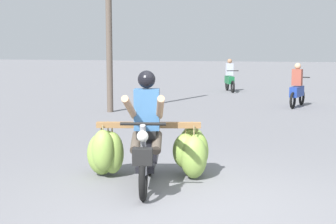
{
  "coord_description": "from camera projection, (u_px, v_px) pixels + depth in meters",
  "views": [
    {
      "loc": [
        1.34,
        -5.38,
        1.89
      ],
      "look_at": [
        -0.79,
        1.65,
        0.9
      ],
      "focal_mm": 51.66,
      "sensor_mm": 36.0,
      "label": 1
    }
  ],
  "objects": [
    {
      "name": "ground_plane",
      "position": [
        191.0,
        207.0,
        5.74
      ],
      "size": [
        120.0,
        120.0,
        0.0
      ],
      "primitive_type": "plane",
      "color": "slate"
    },
    {
      "name": "motorbike_distant_far_ahead",
      "position": [
        230.0,
        78.0,
        20.68
      ],
      "size": [
        0.77,
        1.53,
        1.4
      ],
      "color": "black",
      "rests_on": "ground"
    },
    {
      "name": "motorbike_distant_ahead_right",
      "position": [
        297.0,
        89.0,
        15.29
      ],
      "size": [
        0.6,
        1.6,
        1.4
      ],
      "color": "black",
      "rests_on": "ground"
    },
    {
      "name": "utility_pole",
      "position": [
        109.0,
        8.0,
        13.81
      ],
      "size": [
        0.18,
        0.18,
        6.02
      ],
      "primitive_type": "cylinder",
      "color": "brown",
      "rests_on": "ground"
    },
    {
      "name": "motorbike_main_loaded",
      "position": [
        149.0,
        147.0,
        6.92
      ],
      "size": [
        1.83,
        1.98,
        1.58
      ],
      "color": "black",
      "rests_on": "ground"
    }
  ]
}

